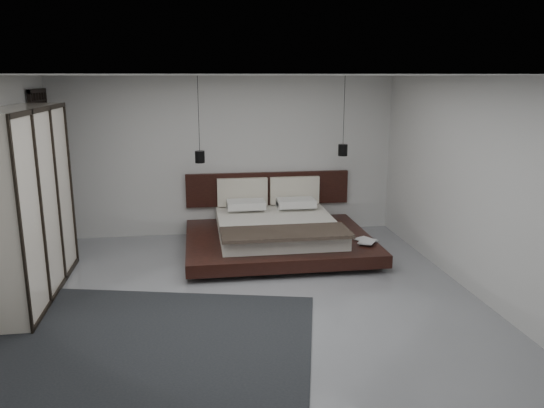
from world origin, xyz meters
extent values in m
plane|color=gray|center=(0.00, 0.00, 0.00)|extent=(6.00, 6.00, 0.00)
plane|color=white|center=(0.00, 0.00, 2.80)|extent=(6.00, 6.00, 0.00)
plane|color=beige|center=(0.00, 3.00, 1.40)|extent=(6.00, 0.00, 6.00)
plane|color=beige|center=(0.00, -3.00, 1.40)|extent=(6.00, 0.00, 6.00)
plane|color=beige|center=(3.00, 0.00, 1.40)|extent=(0.00, 6.00, 6.00)
cube|color=black|center=(-2.95, 2.45, 1.30)|extent=(0.05, 0.90, 2.60)
cube|color=black|center=(0.73, 1.75, 0.04)|extent=(2.32, 1.90, 0.08)
cube|color=black|center=(0.73, 1.75, 0.18)|extent=(2.95, 2.42, 0.19)
cube|color=silver|center=(0.73, 1.89, 0.39)|extent=(1.90, 2.11, 0.23)
cube|color=black|center=(0.73, 1.06, 0.53)|extent=(1.92, 0.74, 0.05)
cube|color=silver|center=(0.29, 2.70, 0.57)|extent=(0.65, 0.42, 0.13)
cube|color=silver|center=(1.18, 2.70, 0.57)|extent=(0.65, 0.42, 0.13)
cube|color=silver|center=(0.29, 2.55, 0.63)|extent=(0.65, 0.42, 0.13)
cube|color=silver|center=(1.18, 2.55, 0.63)|extent=(0.65, 0.42, 0.13)
cube|color=black|center=(0.73, 2.96, 0.81)|extent=(2.95, 0.08, 0.60)
cube|color=beige|center=(0.26, 2.87, 0.78)|extent=(0.90, 0.10, 0.50)
cube|color=beige|center=(1.21, 2.87, 0.78)|extent=(0.90, 0.10, 0.50)
imported|color=#99724C|center=(1.95, 1.22, 0.29)|extent=(0.35, 0.39, 0.03)
imported|color=#99724C|center=(1.92, 1.19, 0.32)|extent=(0.36, 0.38, 0.02)
cylinder|color=black|center=(-0.48, 2.38, 2.20)|extent=(0.01, 0.01, 1.20)
cylinder|color=black|center=(-0.48, 2.38, 1.50)|extent=(0.16, 0.16, 0.20)
cylinder|color=#FFE0B2|center=(-0.48, 2.38, 1.41)|extent=(0.12, 0.12, 0.01)
cylinder|color=black|center=(1.95, 2.38, 2.23)|extent=(0.01, 0.01, 1.14)
cylinder|color=black|center=(1.95, 2.38, 1.56)|extent=(0.16, 0.16, 0.20)
cylinder|color=#FFE0B2|center=(1.95, 2.38, 1.48)|extent=(0.12, 0.12, 0.01)
cube|color=beige|center=(-2.70, 0.56, 1.21)|extent=(0.56, 2.42, 2.42)
cube|color=black|center=(-2.41, 0.56, 2.39)|extent=(0.03, 2.42, 0.06)
cube|color=black|center=(-2.41, 0.56, 0.03)|extent=(0.03, 2.42, 0.06)
cube|color=black|center=(-2.41, -0.65, 1.21)|extent=(0.03, 0.05, 2.42)
cube|color=black|center=(-2.41, 0.16, 1.21)|extent=(0.03, 0.05, 2.42)
cube|color=black|center=(-2.41, 0.97, 1.21)|extent=(0.03, 0.05, 2.42)
cube|color=black|center=(-2.41, 1.77, 1.21)|extent=(0.03, 0.05, 2.42)
cube|color=black|center=(-1.20, -1.00, 0.01)|extent=(4.17, 3.39, 0.02)
camera|label=1|loc=(-0.56, -6.35, 2.78)|focal=35.00mm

